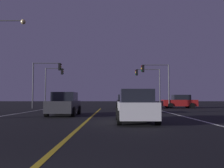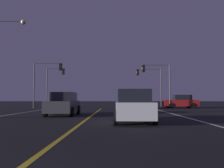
{
  "view_description": "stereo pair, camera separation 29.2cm",
  "coord_description": "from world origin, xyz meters",
  "views": [
    {
      "loc": [
        1.39,
        -1.9,
        1.25
      ],
      "look_at": [
        1.35,
        24.08,
        2.86
      ],
      "focal_mm": 37.24,
      "sensor_mm": 36.0,
      "label": 1
    },
    {
      "loc": [
        1.69,
        -1.9,
        1.25
      ],
      "look_at": [
        1.35,
        24.08,
        2.86
      ],
      "focal_mm": 37.24,
      "sensor_mm": 36.0,
      "label": 2
    }
  ],
  "objects": [
    {
      "name": "traffic_light_near_left",
      "position": [
        -6.83,
        27.1,
        4.26
      ],
      "size": [
        3.65,
        0.36,
        5.72
      ],
      "color": "#4C4C51",
      "rests_on": "ground"
    },
    {
      "name": "lane_center_divider",
      "position": [
        0.0,
        10.3,
        0.0
      ],
      "size": [
        0.16,
        32.6,
        0.01
      ],
      "primitive_type": "cube",
      "color": "gold",
      "rests_on": "ground"
    },
    {
      "name": "traffic_light_far_right",
      "position": [
        6.77,
        32.6,
        4.2
      ],
      "size": [
        3.73,
        0.36,
        5.63
      ],
      "rotation": [
        0.0,
        0.0,
        3.14
      ],
      "color": "#4C4C51",
      "rests_on": "ground"
    },
    {
      "name": "traffic_light_near_right",
      "position": [
        6.85,
        27.1,
        4.1
      ],
      "size": [
        3.55,
        0.36,
        5.5
      ],
      "rotation": [
        0.0,
        0.0,
        3.14
      ],
      "color": "#4C4C51",
      "rests_on": "ground"
    },
    {
      "name": "car_lead_same_lane",
      "position": [
        2.63,
        10.27,
        0.82
      ],
      "size": [
        2.02,
        4.3,
        1.7
      ],
      "rotation": [
        0.0,
        0.0,
        1.57
      ],
      "color": "black",
      "rests_on": "ground"
    },
    {
      "name": "street_lamp_left_mid",
      "position": [
        -8.1,
        18.22,
        5.25
      ],
      "size": [
        2.51,
        0.44,
        8.26
      ],
      "color": "#4C4C51",
      "rests_on": "ground"
    },
    {
      "name": "lane_edge_right",
      "position": [
        6.34,
        10.3,
        0.0
      ],
      "size": [
        0.16,
        32.6,
        0.01
      ],
      "primitive_type": "cube",
      "color": "silver",
      "rests_on": "ground"
    },
    {
      "name": "car_oncoming",
      "position": [
        -2.11,
        15.18,
        0.82
      ],
      "size": [
        2.02,
        4.3,
        1.7
      ],
      "rotation": [
        0.0,
        0.0,
        -1.57
      ],
      "color": "black",
      "rests_on": "ground"
    },
    {
      "name": "traffic_light_far_left",
      "position": [
        -7.28,
        32.6,
        4.24
      ],
      "size": [
        2.77,
        0.36,
        5.77
      ],
      "color": "#4C4C51",
      "rests_on": "ground"
    },
    {
      "name": "car_crossing_side",
      "position": [
        10.1,
        28.02,
        0.82
      ],
      "size": [
        4.3,
        2.02,
        1.7
      ],
      "rotation": [
        0.0,
        0.0,
        3.14
      ],
      "color": "black",
      "rests_on": "ground"
    },
    {
      "name": "car_ahead_far",
      "position": [
        2.94,
        26.76,
        0.82
      ],
      "size": [
        2.02,
        4.3,
        1.7
      ],
      "rotation": [
        0.0,
        0.0,
        1.57
      ],
      "color": "black",
      "rests_on": "ground"
    }
  ]
}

